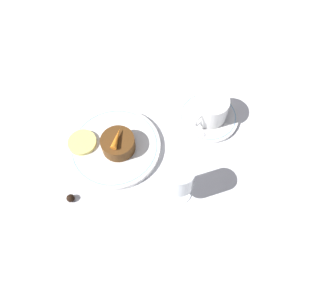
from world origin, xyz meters
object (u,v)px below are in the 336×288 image
(fork, at_px, (163,116))
(dessert_cake, at_px, (118,144))
(dinner_plate, at_px, (115,147))
(coffee_cup, at_px, (211,108))
(wine_glass, at_px, (180,179))

(fork, relative_size, dessert_cake, 2.19)
(fork, height_order, dessert_cake, dessert_cake)
(dinner_plate, xyz_separation_m, fork, (-0.15, 0.03, -0.01))
(fork, bearing_deg, coffee_cup, 128.42)
(coffee_cup, distance_m, wine_glass, 0.23)
(coffee_cup, bearing_deg, dessert_cake, -26.26)
(coffee_cup, relative_size, dessert_cake, 1.37)
(dinner_plate, distance_m, dessert_cake, 0.03)
(coffee_cup, xyz_separation_m, wine_glass, (0.22, 0.08, 0.04))
(wine_glass, distance_m, fork, 0.24)
(dinner_plate, bearing_deg, fork, 169.95)
(wine_glass, bearing_deg, fork, -129.08)
(dinner_plate, bearing_deg, wine_glass, 93.94)
(dinner_plate, distance_m, fork, 0.16)
(coffee_cup, height_order, wine_glass, wine_glass)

